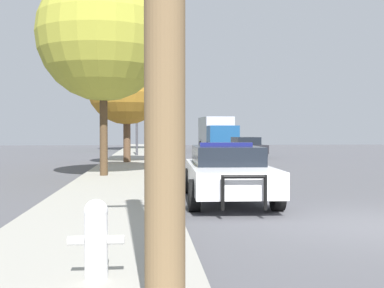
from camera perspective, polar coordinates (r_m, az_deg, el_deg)
The scene contains 10 objects.
ground_plane at distance 9.40m, azimuth 21.79°, elevation -9.02°, with size 110.00×110.00×0.00m, color #4F4F54.
sidewalk_left at distance 8.43m, azimuth -11.32°, elevation -9.70°, with size 3.00×110.00×0.13m.
police_car at distance 11.87m, azimuth 4.15°, elevation -3.22°, with size 2.18×5.16×1.43m.
fire_hydrant at distance 5.26m, azimuth -11.30°, elevation -10.71°, with size 0.59×0.26×0.85m.
traffic_light at distance 32.82m, azimuth -4.23°, elevation 4.74°, with size 3.35×0.35×4.92m.
car_background_oncoming at distance 32.48m, azimuth 6.43°, elevation -0.31°, with size 2.10×4.71×1.36m.
box_truck at distance 42.76m, azimuth 2.99°, elevation 1.32°, with size 2.90×6.69×3.04m.
tree_sidewalk_far at distance 45.45m, azimuth -7.84°, elevation 6.14°, with size 5.64×5.64×8.15m.
tree_sidewalk_near at distance 17.89m, azimuth -10.48°, elevation 12.55°, with size 4.72×4.72×7.39m.
tree_sidewalk_mid at distance 25.56m, azimuth -7.74°, elevation 7.05°, with size 4.26×4.26×6.22m.
Camera 1 is at (-4.23, -8.23, 1.68)m, focal length 45.00 mm.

